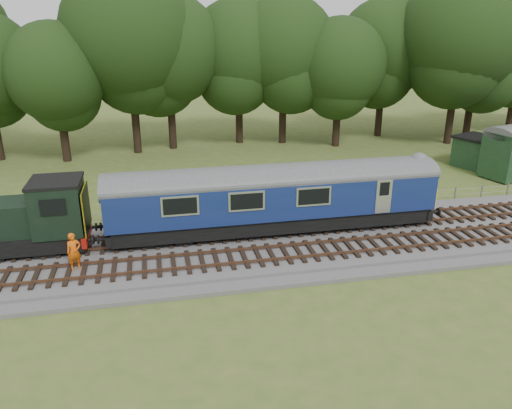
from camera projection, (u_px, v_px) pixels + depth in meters
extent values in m
plane|color=#435F23|center=(302.00, 245.00, 27.17)|extent=(120.00, 120.00, 0.00)
cube|color=#4C4C4F|center=(302.00, 242.00, 27.10)|extent=(70.00, 7.00, 0.35)
cube|color=brown|center=(299.00, 231.00, 27.62)|extent=(66.50, 0.07, 0.14)
cube|color=brown|center=(292.00, 222.00, 28.93)|extent=(66.50, 0.07, 0.14)
cube|color=brown|center=(316.00, 255.00, 24.87)|extent=(66.50, 0.07, 0.14)
cube|color=brown|center=(308.00, 243.00, 26.19)|extent=(66.50, 0.07, 0.14)
cube|color=black|center=(274.00, 219.00, 27.83)|extent=(17.46, 2.52, 0.85)
cube|color=navy|center=(274.00, 195.00, 27.33)|extent=(18.00, 2.80, 2.05)
cube|color=yellow|center=(424.00, 190.00, 29.19)|extent=(0.06, 2.74, 1.30)
cube|color=black|center=(374.00, 214.00, 29.05)|extent=(2.60, 2.00, 0.55)
cube|color=black|center=(165.00, 231.00, 26.75)|extent=(2.60, 2.00, 0.55)
cube|color=black|center=(58.00, 207.00, 25.13)|extent=(2.40, 2.55, 2.60)
cube|color=#AA160D|center=(87.00, 234.00, 25.91)|extent=(0.25, 2.60, 0.55)
cube|color=yellow|center=(86.00, 209.00, 25.45)|extent=(0.06, 2.55, 2.30)
imported|color=#F55F0C|center=(74.00, 252.00, 23.46)|extent=(0.80, 0.68, 1.85)
cube|color=#19371E|center=(476.00, 153.00, 41.01)|extent=(3.65, 3.65, 2.34)
cube|color=black|center=(479.00, 138.00, 40.57)|extent=(4.02, 4.02, 0.19)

